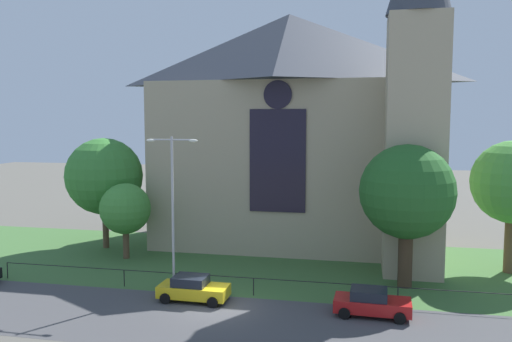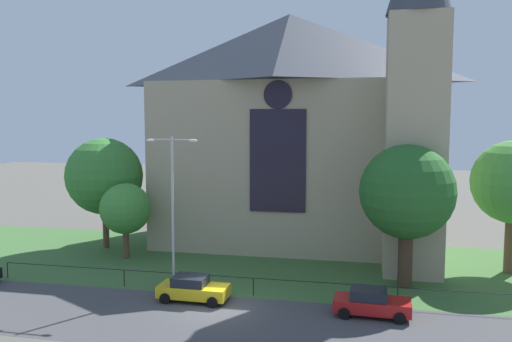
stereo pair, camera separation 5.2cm
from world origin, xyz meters
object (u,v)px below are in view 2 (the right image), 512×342
church_building (297,127)px  parked_car_red (371,302)px  tree_left_near (125,209)px  tree_right_near (407,192)px  parked_car_yellow (193,288)px  streetlamp_near (172,196)px  tree_left_far (104,176)px

church_building → parked_car_red: 19.92m
tree_left_near → parked_car_red: bearing=-24.1°
church_building → tree_right_near: bearing=-51.4°
parked_car_yellow → parked_car_red: bearing=-0.3°
church_building → streetlamp_near: church_building is taller
church_building → tree_right_near: church_building is taller
parked_car_red → tree_left_near: bearing=158.2°
tree_right_near → tree_left_near: bearing=172.4°
parked_car_yellow → tree_left_far: bearing=137.5°
tree_left_near → tree_left_far: bearing=138.6°
church_building → streetlamp_near: (-5.96, -14.49, -4.16)m
tree_left_near → parked_car_red: size_ratio=1.40×
parked_car_red → tree_left_far: bearing=155.2°
parked_car_yellow → tree_left_near: bearing=136.7°
parked_car_red → tree_right_near: bearing=70.9°
tree_left_near → parked_car_red: 20.81m
church_building → tree_left_far: bearing=-162.1°
parked_car_yellow → parked_car_red: size_ratio=0.99×
streetlamp_near → parked_car_red: size_ratio=2.31×
parked_car_red → parked_car_yellow: bearing=-179.2°
tree_right_near → streetlamp_near: (-14.51, -3.80, -0.11)m
tree_right_near → tree_left_far: (-24.20, 5.64, -0.10)m
parked_car_yellow → parked_car_red: same height
tree_right_near → parked_car_yellow: tree_right_near is taller
tree_left_near → parked_car_yellow: size_ratio=1.41×
church_building → tree_left_near: church_building is taller
tree_left_far → parked_car_yellow: bearing=-43.7°
parked_car_yellow → parked_car_red: (10.52, -0.27, 0.00)m
tree_left_far → parked_car_red: 25.29m
tree_left_near → tree_right_near: size_ratio=0.64×
church_building → streetlamp_near: bearing=-112.4°
tree_right_near → tree_left_far: 24.85m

